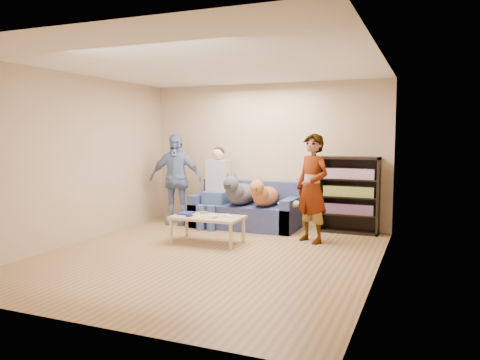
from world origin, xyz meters
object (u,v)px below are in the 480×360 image
at_px(person_seated, 216,184).
at_px(bookshelf, 349,193).
at_px(dog_gray, 240,193).
at_px(dog_tan, 264,195).
at_px(notebook_blue, 186,213).
at_px(person_standing_left, 175,179).
at_px(camera_silver, 204,213).
at_px(sofa, 246,212).
at_px(person_standing_right, 312,188).
at_px(coffee_table, 207,219).

height_order(person_seated, bookshelf, person_seated).
relative_size(dog_gray, dog_tan, 1.09).
bearing_deg(notebook_blue, dog_gray, 68.97).
height_order(person_standing_left, camera_silver, person_standing_left).
distance_m(person_standing_left, sofa, 1.46).
xyz_separation_m(notebook_blue, sofa, (0.50, 1.33, -0.15)).
distance_m(notebook_blue, bookshelf, 2.79).
bearing_deg(bookshelf, person_standing_right, -113.90).
bearing_deg(dog_tan, bookshelf, 15.62).
height_order(notebook_blue, dog_gray, dog_gray).
bearing_deg(camera_silver, person_standing_right, 18.89).
bearing_deg(coffee_table, dog_tan, 67.69).
bearing_deg(bookshelf, person_seated, -171.24).
height_order(camera_silver, person_seated, person_seated).
relative_size(camera_silver, bookshelf, 0.08).
bearing_deg(camera_silver, dog_gray, 81.35).
bearing_deg(coffee_table, person_seated, 109.43).
xyz_separation_m(person_standing_right, bookshelf, (0.42, 0.94, -0.17)).
xyz_separation_m(person_standing_left, dog_gray, (1.28, 0.04, -0.20)).
relative_size(coffee_table, bookshelf, 0.85).
xyz_separation_m(notebook_blue, dog_gray, (0.45, 1.16, 0.21)).
relative_size(person_standing_left, coffee_table, 1.53).
relative_size(person_standing_right, sofa, 0.89).
relative_size(notebook_blue, person_seated, 0.18).
relative_size(person_standing_left, notebook_blue, 6.48).
xyz_separation_m(dog_tan, coffee_table, (-0.50, -1.22, -0.25)).
height_order(person_standing_left, notebook_blue, person_standing_left).
bearing_deg(dog_tan, person_seated, 178.15).
distance_m(camera_silver, sofa, 1.29).
bearing_deg(coffee_table, sofa, 85.92).
relative_size(camera_silver, person_seated, 0.07).
distance_m(person_standing_left, camera_silver, 1.59).
bearing_deg(notebook_blue, person_standing_right, 18.19).
height_order(person_standing_right, dog_tan, person_standing_right).
bearing_deg(sofa, notebook_blue, -110.58).
height_order(person_seated, coffee_table, person_seated).
distance_m(person_standing_right, notebook_blue, 2.02).
xyz_separation_m(person_standing_right, sofa, (-1.38, 0.71, -0.56)).
bearing_deg(camera_silver, person_seated, 105.86).
bearing_deg(camera_silver, person_standing_left, 136.67).
relative_size(notebook_blue, dog_tan, 0.23).
height_order(person_seated, dog_gray, person_seated).
relative_size(person_standing_right, notebook_blue, 6.50).
bearing_deg(dog_gray, coffee_table, -92.16).
xyz_separation_m(person_standing_left, person_seated, (0.80, 0.08, -0.07)).
distance_m(sofa, person_seated, 0.74).
bearing_deg(sofa, camera_silver, -99.85).
distance_m(person_standing_left, notebook_blue, 1.46).
relative_size(notebook_blue, camera_silver, 2.36).
bearing_deg(person_seated, notebook_blue, -88.04).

